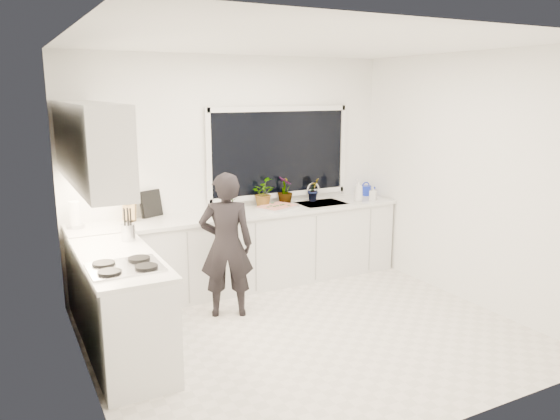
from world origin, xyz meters
TOP-DOWN VIEW (x-y plane):
  - floor at (0.00, 0.00)m, footprint 4.00×3.50m
  - wall_back at (0.00, 1.76)m, footprint 4.00×0.02m
  - wall_left at (-2.01, 0.00)m, footprint 0.02×3.50m
  - wall_right at (2.01, 0.00)m, footprint 0.02×3.50m
  - ceiling at (0.00, 0.00)m, footprint 4.00×3.50m
  - window at (0.60, 1.73)m, footprint 1.80×0.02m
  - base_cabinets_back at (0.00, 1.45)m, footprint 3.92×0.58m
  - base_cabinets_left at (-1.67, 0.35)m, footprint 0.58×1.60m
  - countertop_back at (0.00, 1.44)m, footprint 3.94×0.62m
  - countertop_left at (-1.67, 0.35)m, footprint 0.62×1.60m
  - upper_cabinets at (-1.79, 0.70)m, footprint 0.34×2.10m
  - sink at (1.05, 1.45)m, footprint 0.58×0.42m
  - faucet at (1.05, 1.65)m, footprint 0.03×0.03m
  - stovetop at (-1.69, -0.00)m, footprint 0.56×0.48m
  - person at (-0.51, 0.78)m, footprint 0.64×0.53m
  - pizza_tray at (0.41, 1.42)m, footprint 0.55×0.48m
  - pizza at (0.41, 1.42)m, footprint 0.49×0.43m
  - watering_can at (1.85, 1.61)m, footprint 0.17×0.17m
  - paper_towel_roll at (-1.85, 1.55)m, footprint 0.13×0.13m
  - knife_block at (-1.29, 1.59)m, footprint 0.16×0.14m
  - utensil_crock at (-1.48, 0.80)m, footprint 0.14×0.14m
  - picture_frame_large at (-1.05, 1.69)m, footprint 0.21×0.10m
  - picture_frame_small at (-1.02, 1.69)m, footprint 0.24×0.11m
  - herb_plants at (0.44, 1.61)m, footprint 1.31×0.34m
  - soap_bottles at (1.57, 1.30)m, footprint 0.36×0.14m

SIDE VIEW (x-z plane):
  - floor at x=0.00m, z-range -0.02..0.00m
  - base_cabinets_back at x=0.00m, z-range 0.00..0.88m
  - base_cabinets_left at x=-1.67m, z-range 0.00..0.88m
  - person at x=-0.51m, z-range 0.00..1.51m
  - sink at x=1.05m, z-range 0.80..0.94m
  - countertop_back at x=0.00m, z-range 0.88..0.92m
  - countertop_left at x=-1.67m, z-range 0.88..0.92m
  - stovetop at x=-1.69m, z-range 0.92..0.95m
  - pizza_tray at x=0.41m, z-range 0.92..0.95m
  - pizza at x=0.41m, z-range 0.95..0.96m
  - watering_can at x=1.85m, z-range 0.92..1.05m
  - utensil_crock at x=-1.48m, z-range 0.92..1.08m
  - faucet at x=1.05m, z-range 0.92..1.14m
  - knife_block at x=-1.29m, z-range 0.92..1.14m
  - soap_bottles at x=1.57m, z-range 0.91..1.19m
  - paper_towel_roll at x=-1.85m, z-range 0.92..1.18m
  - picture_frame_large at x=-1.05m, z-range 0.92..1.20m
  - picture_frame_small at x=-1.02m, z-range 0.92..1.22m
  - herb_plants at x=0.44m, z-range 0.91..1.26m
  - wall_back at x=0.00m, z-range 0.00..2.70m
  - wall_left at x=-2.01m, z-range 0.00..2.70m
  - wall_right at x=2.01m, z-range 0.00..2.70m
  - window at x=0.60m, z-range 1.05..2.05m
  - upper_cabinets at x=-1.79m, z-range 1.50..2.20m
  - ceiling at x=0.00m, z-range 2.70..2.72m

